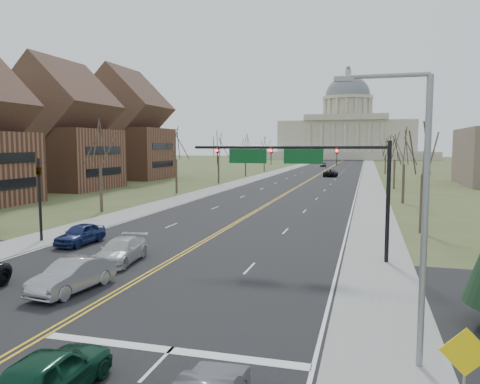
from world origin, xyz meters
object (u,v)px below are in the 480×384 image
Objects in this scene: car_sb_inner_second at (120,251)px; car_sb_outer_second at (80,234)px; signal_left at (39,190)px; car_sb_inner_lead at (72,275)px; street_light at (416,201)px; warn_sign at (465,364)px; signal_mast at (302,164)px; car_nb_inner_lead at (49,375)px; car_far_nb at (331,173)px; car_far_sb at (323,164)px.

car_sb_outer_second is at bearing 137.72° from car_sb_inner_second.
car_sb_inner_second is 1.15× the size of car_sb_outer_second.
signal_left is 1.29× the size of car_sb_inner_lead.
street_light is (24.24, -13.50, 1.51)m from signal_left.
street_light is 24.95m from car_sb_outer_second.
car_sb_inner_lead is at bearing 153.51° from warn_sign.
car_sb_outer_second is (3.50, -0.36, -2.98)m from signal_left.
car_nb_inner_lead is (-4.31, -18.25, -5.02)m from signal_mast.
car_sb_outer_second is at bearing -59.08° from car_nb_inner_lead.
street_light reaches higher than car_nb_inner_lead.
car_sb_inner_second is at bearing -157.26° from signal_mast.
car_sb_inner_second is 6.59m from car_sb_outer_second.
car_sb_outer_second is at bearing -5.87° from signal_left.
car_far_nb is at bearing 79.18° from signal_left.
signal_left is 0.66× the size of street_light.
signal_left reaches higher than car_sb_inner_second.
car_sb_inner_second is (-0.58, 5.50, -0.06)m from car_sb_inner_lead.
car_far_nb is at bearing 95.83° from street_light.
car_sb_inner_lead is (-5.23, 8.51, 0.03)m from car_nb_inner_lead.
car_far_nb is at bearing 93.24° from car_sb_inner_lead.
car_sb_inner_second is (8.83, -4.24, -2.99)m from signal_left.
warn_sign is 20.96m from car_sb_inner_second.
signal_mast is 2.02× the size of signal_left.
street_light is 1.53× the size of car_far_nb.
signal_left is 27.78m from street_light.
car_far_sb is (-15.51, 141.36, -4.43)m from street_light.
car_far_nb is (-10.10, 95.50, -1.18)m from warn_sign.
signal_left is 1.40× the size of car_nb_inner_lead.
car_sb_outer_second is at bearing 128.98° from car_sb_inner_lead.
signal_left reaches higher than car_sb_inner_lead.
signal_mast is at bearing -104.25° from car_nb_inner_lead.
signal_mast is 128.37m from car_far_sb.
car_far_nb reaches higher than car_nb_inner_lead.
car_nb_inner_lead is (14.64, -18.26, -2.97)m from signal_left.
warn_sign is 27.53m from car_sb_outer_second.
car_sb_inner_lead is 0.95× the size of car_sb_inner_second.
car_far_nb reaches higher than car_sb_outer_second.
warn_sign is at bearing -35.02° from signal_left.
warn_sign reaches higher than car_far_nb.
warn_sign is at bearing -84.92° from car_far_sb.
car_sb_inner_lead is at bearing -91.03° from car_far_sb.
car_far_sb is (-10.22, 127.86, -4.97)m from signal_mast.
signal_mast is 2.47× the size of car_sb_inner_second.
car_nb_inner_lead is 21.08m from car_sb_outer_second.
car_far_sb is at bearing 86.10° from signal_left.
street_light is 3.17× the size of warn_sign.
warn_sign is at bearing -79.25° from street_light.
signal_left is 1.01× the size of car_far_nb.
car_far_sb is at bearing 96.39° from warn_sign.
car_sb_outer_second is at bearing -93.64° from car_far_sb.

